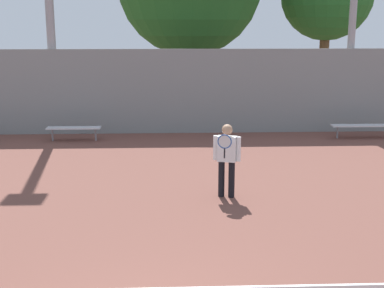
% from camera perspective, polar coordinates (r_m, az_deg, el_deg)
% --- Properties ---
extents(tennis_player, '(0.59, 0.48, 1.65)m').
position_cam_1_polar(tennis_player, '(11.79, 3.73, -1.24)').
color(tennis_player, black).
rests_on(tennis_player, ground_plane).
extents(bench_adjacent_court, '(2.07, 0.40, 0.45)m').
position_cam_1_polar(bench_adjacent_court, '(18.77, 17.70, 1.84)').
color(bench_adjacent_court, silver).
rests_on(bench_adjacent_court, ground_plane).
extents(bench_by_gate, '(1.75, 0.40, 0.45)m').
position_cam_1_polar(bench_by_gate, '(17.91, -12.50, 1.63)').
color(bench_by_gate, silver).
rests_on(bench_by_gate, ground_plane).
extents(back_fence, '(30.87, 0.06, 2.92)m').
position_cam_1_polar(back_fence, '(18.57, -2.99, 5.60)').
color(back_fence, gray).
rests_on(back_fence, ground_plane).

